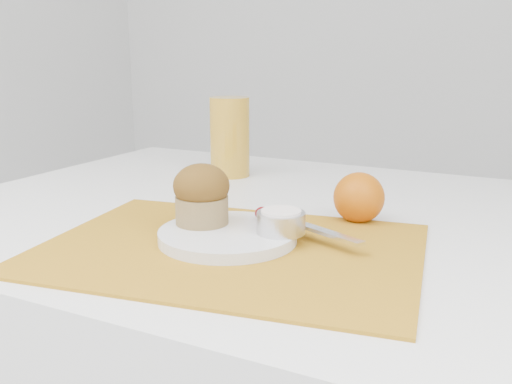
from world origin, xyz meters
The scene contains 10 objects.
placemat centered at (-0.05, -0.13, 0.75)m, with size 0.46×0.34×0.00m, color #B17818.
plate centered at (-0.06, -0.11, 0.76)m, with size 0.18×0.18×0.01m, color silver.
ramekin centered at (0.01, -0.09, 0.78)m, with size 0.06×0.06×0.03m, color silver.
cream centered at (0.01, -0.09, 0.79)m, with size 0.05×0.05×0.01m, color white.
raspberry_near centered at (-0.04, -0.05, 0.78)m, with size 0.02×0.02×0.02m, color #510205.
raspberry_far centered at (-0.03, -0.06, 0.78)m, with size 0.02×0.02×0.02m, color #590218.
butter_knife centered at (0.03, -0.06, 0.77)m, with size 0.18×0.01×0.00m, color silver.
orange centered at (0.06, 0.05, 0.79)m, with size 0.07×0.07×0.07m, color #C25B06.
juice_glass centered at (-0.26, 0.24, 0.83)m, with size 0.08×0.08×0.15m, color gold.
muffin centered at (-0.10, -0.10, 0.81)m, with size 0.08×0.08×0.08m.
Camera 1 is at (0.28, -0.71, 0.99)m, focal length 40.00 mm.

